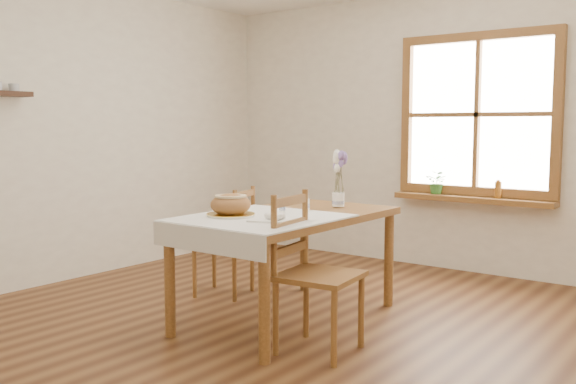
% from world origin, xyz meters
% --- Properties ---
extents(ground, '(5.00, 5.00, 0.00)m').
position_xyz_m(ground, '(0.00, 0.00, 0.00)').
color(ground, brown).
rests_on(ground, ground).
extents(room_walls, '(4.60, 5.10, 2.65)m').
position_xyz_m(room_walls, '(0.00, 0.00, 1.71)').
color(room_walls, white).
rests_on(room_walls, ground).
extents(window, '(1.46, 0.08, 1.46)m').
position_xyz_m(window, '(0.50, 2.47, 1.45)').
color(window, '#96602E').
rests_on(window, ground).
extents(window_sill, '(1.46, 0.20, 0.05)m').
position_xyz_m(window_sill, '(0.50, 2.40, 0.69)').
color(window_sill, '#96602E').
rests_on(window_sill, ground).
extents(dining_table, '(0.90, 1.60, 0.75)m').
position_xyz_m(dining_table, '(0.00, 0.30, 0.66)').
color(dining_table, '#96602E').
rests_on(dining_table, ground).
extents(table_linen, '(0.91, 0.99, 0.01)m').
position_xyz_m(table_linen, '(0.00, -0.00, 0.76)').
color(table_linen, white).
rests_on(table_linen, dining_table).
extents(chair_left, '(0.52, 0.51, 0.87)m').
position_xyz_m(chair_left, '(-0.83, 0.54, 0.43)').
color(chair_left, '#96602E').
rests_on(chair_left, ground).
extents(chair_right, '(0.52, 0.50, 0.95)m').
position_xyz_m(chair_right, '(0.52, -0.08, 0.48)').
color(chair_right, '#96602E').
rests_on(chair_right, ground).
extents(bread_plate, '(0.37, 0.37, 0.02)m').
position_xyz_m(bread_plate, '(-0.19, -0.08, 0.77)').
color(bread_plate, white).
rests_on(bread_plate, table_linen).
extents(bread_loaf, '(0.27, 0.27, 0.15)m').
position_xyz_m(bread_loaf, '(-0.19, -0.08, 0.85)').
color(bread_loaf, '#A46C3A').
rests_on(bread_loaf, bread_plate).
extents(egg_napkin, '(0.33, 0.30, 0.01)m').
position_xyz_m(egg_napkin, '(0.16, -0.07, 0.77)').
color(egg_napkin, white).
rests_on(egg_napkin, table_linen).
extents(eggs, '(0.26, 0.25, 0.05)m').
position_xyz_m(eggs, '(0.16, -0.07, 0.80)').
color(eggs, white).
rests_on(eggs, egg_napkin).
extents(salt_shaker, '(0.05, 0.05, 0.08)m').
position_xyz_m(salt_shaker, '(0.00, 0.23, 0.80)').
color(salt_shaker, white).
rests_on(salt_shaker, table_linen).
extents(pepper_shaker, '(0.07, 0.07, 0.10)m').
position_xyz_m(pepper_shaker, '(0.08, 0.40, 0.81)').
color(pepper_shaker, white).
rests_on(pepper_shaker, table_linen).
extents(flower_vase, '(0.10, 0.10, 0.10)m').
position_xyz_m(flower_vase, '(0.10, 0.79, 0.80)').
color(flower_vase, white).
rests_on(flower_vase, dining_table).
extents(lavender_bouquet, '(0.16, 0.16, 0.30)m').
position_xyz_m(lavender_bouquet, '(0.10, 0.79, 1.00)').
color(lavender_bouquet, '#7E61AC').
rests_on(lavender_bouquet, flower_vase).
extents(potted_plant, '(0.21, 0.23, 0.17)m').
position_xyz_m(potted_plant, '(0.16, 2.40, 0.80)').
color(potted_plant, '#357A30').
rests_on(potted_plant, window_sill).
extents(amber_bottle, '(0.07, 0.07, 0.16)m').
position_xyz_m(amber_bottle, '(0.73, 2.40, 0.80)').
color(amber_bottle, '#A05F1D').
rests_on(amber_bottle, window_sill).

